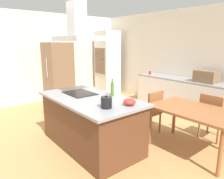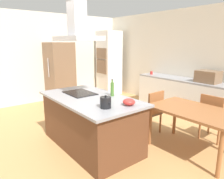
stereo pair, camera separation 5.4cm
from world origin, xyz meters
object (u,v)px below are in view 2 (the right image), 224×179
at_px(countertop_microwave, 208,77).
at_px(range_hood, 77,26).
at_px(refrigerator, 60,73).
at_px(chair_at_left_end, 152,110).
at_px(mixing_bowl, 129,102).
at_px(wall_oven_stack, 109,63).
at_px(olive_oil_bottle, 112,89).
at_px(coffee_mug_red, 151,73).
at_px(tea_kettle, 106,102).
at_px(dining_table, 194,114).
at_px(chair_facing_back_wall, 213,115).
at_px(cooktop, 80,93).

height_order(countertop_microwave, range_hood, range_hood).
height_order(refrigerator, chair_at_left_end, refrigerator).
bearing_deg(countertop_microwave, mixing_bowl, -86.48).
bearing_deg(range_hood, wall_oven_stack, 133.84).
height_order(olive_oil_bottle, coffee_mug_red, olive_oil_bottle).
xyz_separation_m(tea_kettle, dining_table, (0.61, 1.37, -0.32)).
height_order(wall_oven_stack, range_hood, range_hood).
bearing_deg(countertop_microwave, chair_facing_back_wall, -56.05).
bearing_deg(coffee_mug_red, mixing_bowl, -54.96).
xyz_separation_m(wall_oven_stack, range_hood, (2.54, -2.65, 1.00)).
bearing_deg(chair_facing_back_wall, cooktop, -130.30).
xyz_separation_m(dining_table, chair_facing_back_wall, (0.00, 0.67, -0.16)).
bearing_deg(wall_oven_stack, refrigerator, -92.49).
relative_size(countertop_microwave, dining_table, 0.36).
distance_m(refrigerator, chair_at_left_end, 3.37).
relative_size(coffee_mug_red, refrigerator, 0.05).
relative_size(countertop_microwave, chair_facing_back_wall, 0.56).
height_order(refrigerator, range_hood, range_hood).
relative_size(wall_oven_stack, range_hood, 2.44).
bearing_deg(range_hood, countertop_microwave, 71.80).
distance_m(dining_table, chair_at_left_end, 0.93).
xyz_separation_m(wall_oven_stack, dining_table, (4.15, -1.41, -0.43)).
height_order(cooktop, olive_oil_bottle, olive_oil_bottle).
relative_size(wall_oven_stack, refrigerator, 1.21).
relative_size(countertop_microwave, coffee_mug_red, 5.56).
xyz_separation_m(tea_kettle, wall_oven_stack, (-3.54, 2.79, 0.12)).
height_order(tea_kettle, dining_table, tea_kettle).
height_order(olive_oil_bottle, chair_at_left_end, olive_oil_bottle).
height_order(olive_oil_bottle, refrigerator, refrigerator).
relative_size(dining_table, range_hood, 1.56).
height_order(olive_oil_bottle, countertop_microwave, olive_oil_bottle).
height_order(mixing_bowl, wall_oven_stack, wall_oven_stack).
bearing_deg(chair_at_left_end, mixing_bowl, -67.71).
relative_size(countertop_microwave, refrigerator, 0.27).
bearing_deg(mixing_bowl, chair_facing_back_wall, 73.54).
distance_m(olive_oil_bottle, dining_table, 1.44).
relative_size(wall_oven_stack, chair_facing_back_wall, 2.47).
height_order(countertop_microwave, dining_table, countertop_microwave).
relative_size(olive_oil_bottle, mixing_bowl, 1.58).
height_order(mixing_bowl, coffee_mug_red, mixing_bowl).
bearing_deg(range_hood, tea_kettle, -8.02).
bearing_deg(mixing_bowl, refrigerator, 170.93).
bearing_deg(wall_oven_stack, countertop_microwave, 3.83).
bearing_deg(mixing_bowl, coffee_mug_red, 125.04).
distance_m(tea_kettle, coffee_mug_red, 3.41).
height_order(refrigerator, chair_facing_back_wall, refrigerator).
distance_m(tea_kettle, olive_oil_bottle, 0.69).
bearing_deg(range_hood, mixing_bowl, 10.86).
bearing_deg(chair_at_left_end, wall_oven_stack, 156.38).
relative_size(tea_kettle, mixing_bowl, 1.13).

